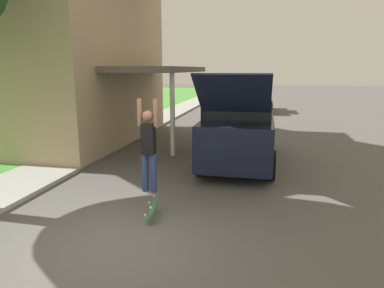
{
  "coord_description": "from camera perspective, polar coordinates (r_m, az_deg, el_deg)",
  "views": [
    {
      "loc": [
        2.48,
        -5.05,
        2.9
      ],
      "look_at": [
        0.82,
        2.7,
        1.15
      ],
      "focal_mm": 32.0,
      "sensor_mm": 36.0,
      "label": 1
    }
  ],
  "objects": [
    {
      "name": "suv_parked",
      "position": [
        10.7,
        8.02,
        2.79
      ],
      "size": [
        2.13,
        5.71,
        2.81
      ],
      "color": "black",
      "rests_on": "ground_plane"
    },
    {
      "name": "ground_plane",
      "position": [
        6.33,
        -12.9,
        -15.19
      ],
      "size": [
        120.0,
        120.0,
        0.0
      ],
      "primitive_type": "plane",
      "color": "#54514F"
    },
    {
      "name": "sidewalk",
      "position": [
        12.93,
        -16.29,
        -0.82
      ],
      "size": [
        1.8,
        80.0,
        0.1
      ],
      "color": "#9E9E99",
      "rests_on": "ground_plane"
    },
    {
      "name": "skateboard",
      "position": [
        6.91,
        -6.64,
        -10.31
      ],
      "size": [
        0.3,
        0.76,
        0.31
      ],
      "color": "#337F3D",
      "rests_on": "ground_plane"
    },
    {
      "name": "car_down_street",
      "position": [
        24.42,
        10.94,
        6.95
      ],
      "size": [
        1.97,
        4.48,
        1.39
      ],
      "color": "silver",
      "rests_on": "ground_plane"
    },
    {
      "name": "house",
      "position": [
        16.35,
        -27.61,
        18.37
      ],
      "size": [
        12.75,
        9.05,
        9.45
      ],
      "color": "tan",
      "rests_on": "lawn"
    },
    {
      "name": "skateboarder",
      "position": [
        6.68,
        -7.27,
        -0.19
      ],
      "size": [
        0.41,
        0.21,
        1.84
      ],
      "color": "navy",
      "rests_on": "ground_plane"
    }
  ]
}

